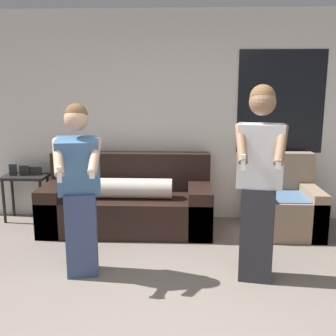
{
  "coord_description": "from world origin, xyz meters",
  "views": [
    {
      "loc": [
        -0.0,
        -2.19,
        1.73
      ],
      "look_at": [
        -0.14,
        1.22,
        1.03
      ],
      "focal_mm": 42.0,
      "sensor_mm": 36.0,
      "label": 1
    }
  ],
  "objects_px": {
    "person_right": "(259,182)",
    "person_left": "(80,190)",
    "couch": "(129,203)",
    "armchair": "(283,206)",
    "side_table": "(26,182)"
  },
  "relations": [
    {
      "from": "person_right",
      "to": "person_left",
      "type": "bearing_deg",
      "value": 179.63
    },
    {
      "from": "couch",
      "to": "person_left",
      "type": "relative_size",
      "value": 1.28
    },
    {
      "from": "couch",
      "to": "person_right",
      "type": "height_order",
      "value": "person_right"
    },
    {
      "from": "couch",
      "to": "person_left",
      "type": "height_order",
      "value": "person_left"
    },
    {
      "from": "couch",
      "to": "person_left",
      "type": "bearing_deg",
      "value": -101.24
    },
    {
      "from": "armchair",
      "to": "person_right",
      "type": "distance_m",
      "value": 1.5
    },
    {
      "from": "person_right",
      "to": "couch",
      "type": "bearing_deg",
      "value": 136.26
    },
    {
      "from": "armchair",
      "to": "side_table",
      "type": "bearing_deg",
      "value": 175.21
    },
    {
      "from": "couch",
      "to": "armchair",
      "type": "height_order",
      "value": "armchair"
    },
    {
      "from": "couch",
      "to": "armchair",
      "type": "distance_m",
      "value": 1.9
    },
    {
      "from": "armchair",
      "to": "person_right",
      "type": "relative_size",
      "value": 0.53
    },
    {
      "from": "side_table",
      "to": "person_right",
      "type": "distance_m",
      "value": 3.17
    },
    {
      "from": "couch",
      "to": "armchair",
      "type": "xyz_separation_m",
      "value": [
        1.9,
        -0.04,
        -0.01
      ]
    },
    {
      "from": "person_left",
      "to": "person_right",
      "type": "relative_size",
      "value": 0.91
    },
    {
      "from": "armchair",
      "to": "side_table",
      "type": "xyz_separation_m",
      "value": [
        -3.29,
        0.28,
        0.2
      ]
    }
  ]
}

